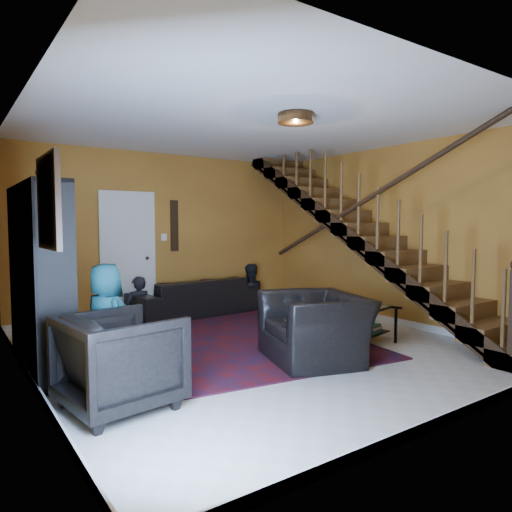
{
  "coord_description": "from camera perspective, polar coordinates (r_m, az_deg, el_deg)",
  "views": [
    {
      "loc": [
        -3.27,
        -4.75,
        1.58
      ],
      "look_at": [
        0.3,
        0.4,
        1.14
      ],
      "focal_mm": 32.0,
      "sensor_mm": 36.0,
      "label": 1
    }
  ],
  "objects": [
    {
      "name": "bowl",
      "position": [
        6.0,
        8.49,
        -6.37
      ],
      "size": [
        0.26,
        0.26,
        0.05
      ],
      "primitive_type": "imported",
      "rotation": [
        0.0,
        0.0,
        0.32
      ],
      "color": "#999999",
      "rests_on": "coffee_table"
    },
    {
      "name": "rug",
      "position": [
        6.38,
        -4.32,
        -10.25
      ],
      "size": [
        3.78,
        4.17,
        0.02
      ],
      "primitive_type": "cube",
      "rotation": [
        0.0,
        0.0,
        -0.14
      ],
      "color": "#400B0F",
      "rests_on": "floor"
    },
    {
      "name": "ceiling_fixture",
      "position": [
        5.26,
        4.99,
        16.75
      ],
      "size": [
        0.4,
        0.4,
        0.1
      ],
      "primitive_type": "cylinder",
      "color": "#3F2814",
      "rests_on": "room"
    },
    {
      "name": "person_adult_a",
      "position": [
        7.7,
        -14.49,
        -6.87
      ],
      "size": [
        0.44,
        0.29,
        1.19
      ],
      "primitive_type": "imported",
      "rotation": [
        0.0,
        0.0,
        3.12
      ],
      "color": "black",
      "rests_on": "sofa"
    },
    {
      "name": "cup_a",
      "position": [
        6.27,
        12.09,
        -5.74
      ],
      "size": [
        0.15,
        0.15,
        0.1
      ],
      "primitive_type": "imported",
      "rotation": [
        0.0,
        0.0,
        0.19
      ],
      "color": "#999999",
      "rests_on": "coffee_table"
    },
    {
      "name": "person_child",
      "position": [
        4.82,
        -18.25,
        -7.95
      ],
      "size": [
        0.49,
        0.65,
        1.19
      ],
      "primitive_type": "imported",
      "rotation": [
        0.0,
        0.0,
        1.78
      ],
      "color": "#174A5A",
      "rests_on": "armchair_left"
    },
    {
      "name": "popcorn_bucket",
      "position": [
        4.79,
        -19.43,
        -14.23
      ],
      "size": [
        0.18,
        0.18,
        0.16
      ],
      "primitive_type": "cylinder",
      "rotation": [
        0.0,
        0.0,
        0.35
      ],
      "color": "red",
      "rests_on": "rug"
    },
    {
      "name": "armchair_left",
      "position": [
        4.16,
        -16.62,
        -12.43
      ],
      "size": [
        1.02,
        1.0,
        0.83
      ],
      "primitive_type": "imported",
      "rotation": [
        0.0,
        0.0,
        1.71
      ],
      "color": "black",
      "rests_on": "floor"
    },
    {
      "name": "coffee_table",
      "position": [
        6.16,
        11.14,
        -8.27
      ],
      "size": [
        1.38,
        0.99,
        0.48
      ],
      "rotation": [
        0.0,
        0.0,
        0.23
      ],
      "color": "black",
      "rests_on": "floor"
    },
    {
      "name": "armchair_right",
      "position": [
        5.38,
        7.38,
        -8.86
      ],
      "size": [
        1.33,
        1.43,
        0.77
      ],
      "primitive_type": "imported",
      "rotation": [
        0.0,
        0.0,
        -1.86
      ],
      "color": "black",
      "rests_on": "floor"
    },
    {
      "name": "door",
      "position": [
        7.92,
        -15.71,
        -0.15
      ],
      "size": [
        0.82,
        0.05,
        2.05
      ],
      "primitive_type": "cube",
      "color": "silver",
      "rests_on": "floor"
    },
    {
      "name": "floor",
      "position": [
        5.98,
        -0.17,
        -11.3
      ],
      "size": [
        5.5,
        5.5,
        0.0
      ],
      "primitive_type": "plane",
      "color": "beige",
      "rests_on": "ground"
    },
    {
      "name": "framed_picture",
      "position": [
        3.92,
        -24.53,
        6.16
      ],
      "size": [
        0.04,
        0.74,
        0.74
      ],
      "primitive_type": "cube",
      "color": "maroon",
      "rests_on": "room"
    },
    {
      "name": "cup_b",
      "position": [
        5.97,
        9.91,
        -6.23
      ],
      "size": [
        0.12,
        0.12,
        0.09
      ],
      "primitive_type": "imported",
      "rotation": [
        0.0,
        0.0,
        -0.22
      ],
      "color": "#999999",
      "rests_on": "coffee_table"
    },
    {
      "name": "vase",
      "position": [
        4.95,
        -24.83,
        9.63
      ],
      "size": [
        0.18,
        0.18,
        0.19
      ],
      "primitive_type": "imported",
      "color": "#999999",
      "rests_on": "bookshelf"
    },
    {
      "name": "bookshelf",
      "position": [
        5.46,
        -25.39,
        -2.84
      ],
      "size": [
        0.35,
        1.8,
        2.0
      ],
      "color": "black",
      "rests_on": "floor"
    },
    {
      "name": "person_adult_b",
      "position": [
        8.67,
        -0.82,
        -5.22
      ],
      "size": [
        0.65,
        0.52,
        1.28
      ],
      "primitive_type": "imported",
      "rotation": [
        0.0,
        0.0,
        3.08
      ],
      "color": "black",
      "rests_on": "sofa"
    },
    {
      "name": "staircase",
      "position": [
        7.19,
        13.92,
        2.46
      ],
      "size": [
        0.95,
        5.02,
        3.18
      ],
      "color": "brown",
      "rests_on": "floor"
    },
    {
      "name": "wall_hanging",
      "position": [
        8.23,
        -10.17,
        3.75
      ],
      "size": [
        0.14,
        0.03,
        0.9
      ],
      "primitive_type": "cube",
      "color": "black",
      "rests_on": "room"
    },
    {
      "name": "room",
      "position": [
        6.56,
        -16.8,
        -9.63
      ],
      "size": [
        5.5,
        5.5,
        5.5
      ],
      "color": "#BB7E29",
      "rests_on": "ground"
    },
    {
      "name": "sofa",
      "position": [
        8.01,
        -7.73,
        -5.07
      ],
      "size": [
        2.25,
        1.0,
        0.64
      ],
      "primitive_type": "imported",
      "rotation": [
        0.0,
        0.0,
        3.21
      ],
      "color": "black",
      "rests_on": "floor"
    }
  ]
}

